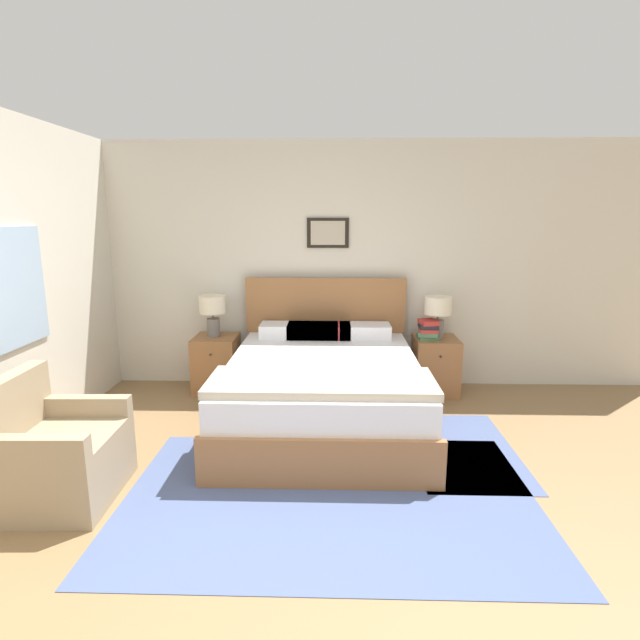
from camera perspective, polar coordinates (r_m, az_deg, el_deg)
The scene contains 16 objects.
ground_plane at distance 2.78m, azimuth 1.03°, elevation -29.45°, with size 16.00×16.00×0.00m, color olive.
wall_back at distance 5.39m, azimuth 1.47°, elevation 6.18°, with size 7.19×0.09×2.60m.
wall_left at distance 4.46m, azimuth -31.54°, elevation 3.25°, with size 0.08×5.64×2.60m.
area_rug_main at distance 3.50m, azimuth 1.09°, elevation -19.62°, with size 2.71×1.77×0.01m.
area_rug_bedside at distance 4.28m, azimuth 15.96°, elevation -13.95°, with size 0.80×1.37×0.01m.
bed at distance 4.48m, azimuth 0.38°, elevation -7.74°, with size 1.70×2.19×1.19m.
armchair at distance 3.80m, azimuth -28.00°, elevation -13.56°, with size 0.72×0.78×0.83m.
nightstand_near_window at distance 5.42m, azimuth -11.74°, elevation -4.89°, with size 0.44×0.49×0.59m.
nightstand_by_door at distance 5.39m, azimuth 13.03°, elevation -5.07°, with size 0.44×0.49×0.59m.
table_lamp_near_window at distance 5.31m, azimuth -12.16°, elevation 1.25°, with size 0.27×0.27×0.43m.
table_lamp_by_door at distance 5.27m, azimuth 13.32°, elevation 1.11°, with size 0.27×0.27×0.43m.
book_thick_bottom at distance 5.24m, azimuth 12.21°, elevation -1.93°, with size 0.21×0.21×0.04m.
book_hardcover_middle at distance 5.23m, azimuth 12.23°, elevation -1.48°, with size 0.23×0.27×0.04m.
book_novel_upper at distance 5.22m, azimuth 12.25°, elevation -1.07°, with size 0.19×0.26×0.03m.
book_slim_near_top at distance 5.21m, azimuth 12.26°, elevation -0.68°, with size 0.18×0.22×0.04m.
book_paperback_top at distance 5.21m, azimuth 12.28°, elevation -0.24°, with size 0.19×0.24×0.04m.
Camera 1 is at (0.02, -2.09, 1.83)m, focal length 28.00 mm.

